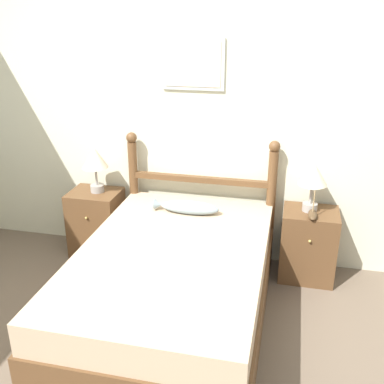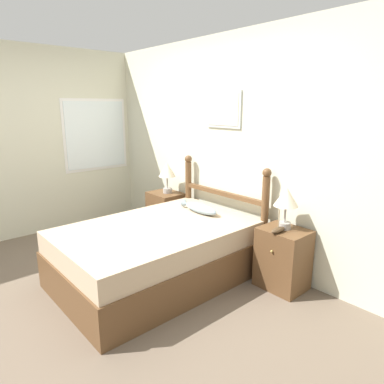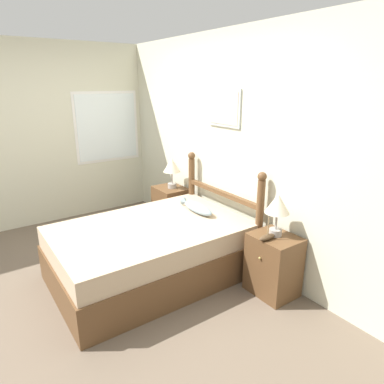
% 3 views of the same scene
% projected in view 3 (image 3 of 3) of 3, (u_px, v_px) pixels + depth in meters
% --- Properties ---
extents(ground_plane, '(16.00, 16.00, 0.00)m').
position_uv_depth(ground_plane, '(89.00, 290.00, 3.45)').
color(ground_plane, brown).
extents(wall_back, '(6.40, 0.08, 2.55)m').
position_uv_depth(wall_back, '(224.00, 147.00, 4.00)').
color(wall_back, beige).
rests_on(wall_back, ground_plane).
extents(wall_left, '(0.08, 6.40, 2.55)m').
position_uv_depth(wall_left, '(30.00, 137.00, 4.72)').
color(wall_left, beige).
rests_on(wall_left, ground_plane).
extents(bed, '(1.31, 1.98, 0.59)m').
position_uv_depth(bed, '(151.00, 251.00, 3.62)').
color(bed, brown).
rests_on(bed, ground_plane).
extents(headboard, '(1.33, 0.09, 1.15)m').
position_uv_depth(headboard, '(221.00, 204.00, 4.04)').
color(headboard, brown).
rests_on(headboard, ground_plane).
extents(nightstand_left, '(0.45, 0.39, 0.61)m').
position_uv_depth(nightstand_left, '(171.00, 208.00, 4.81)').
color(nightstand_left, brown).
rests_on(nightstand_left, ground_plane).
extents(nightstand_right, '(0.45, 0.39, 0.61)m').
position_uv_depth(nightstand_right, '(273.00, 265.00, 3.33)').
color(nightstand_right, brown).
rests_on(nightstand_right, ground_plane).
extents(table_lamp_left, '(0.23, 0.23, 0.42)m').
position_uv_depth(table_lamp_left, '(172.00, 167.00, 4.61)').
color(table_lamp_left, gray).
rests_on(table_lamp_left, nightstand_left).
extents(table_lamp_right, '(0.23, 0.23, 0.42)m').
position_uv_depth(table_lamp_right, '(278.00, 206.00, 3.16)').
color(table_lamp_right, gray).
rests_on(table_lamp_right, nightstand_right).
extents(model_boat, '(0.07, 0.19, 0.23)m').
position_uv_depth(model_boat, '(267.00, 237.00, 3.16)').
color(model_boat, '#4C3823').
rests_on(model_boat, nightstand_right).
extents(fish_pillow, '(0.54, 0.15, 0.10)m').
position_uv_depth(fish_pillow, '(197.00, 208.00, 3.88)').
color(fish_pillow, '#8499A3').
rests_on(fish_pillow, bed).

